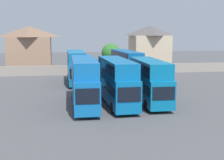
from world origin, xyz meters
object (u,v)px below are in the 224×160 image
Objects in this scene: house_terrace_left at (30,48)px; tree_left_of_lot at (111,53)px; bus_1 at (84,80)px; bus_4 at (76,66)px; bus_6 at (126,65)px; bus_2 at (117,79)px; house_terrace_centre at (149,46)px; bus_5 at (104,71)px; bus_3 at (149,79)px.

tree_left_of_lot is (16.26, -5.43, -0.87)m from house_terrace_left.
bus_4 is (-0.17, 14.91, -0.09)m from bus_1.
bus_6 is (8.04, -0.03, -0.01)m from bus_4.
bus_2 is 35.92m from house_terrace_centre.
bus_4 is 0.87× the size of bus_5.
tree_left_of_lot reaches higher than bus_6.
house_terrace_centre is (9.23, 18.72, 1.94)m from bus_6.
bus_6 reaches higher than bus_5.
bus_4 is (-7.66, 14.48, 0.08)m from bus_3.
bus_4 is 8.04m from bus_6.
bus_4 is 4.59m from bus_5.
tree_left_of_lot is at bearing 161.50° from bus_5.
bus_5 is (0.63, 14.93, -0.95)m from bus_2.
bus_4 is at bearing -94.09° from bus_6.
bus_6 is at bearing 162.41° from bus_2.
bus_5 is at bearing -100.01° from bus_6.
bus_4 is 25.52m from house_terrace_centre.
bus_3 is at bearing 27.80° from bus_4.
bus_1 reaches higher than bus_2.
tree_left_of_lot is (3.68, 27.15, 0.97)m from bus_2.
house_terrace_left reaches higher than bus_3.
bus_3 is 1.03× the size of bus_4.
tree_left_of_lot reaches higher than bus_3.
house_terrace_left reaches higher than bus_6.
bus_4 reaches higher than bus_3.
bus_4 is 14.69m from tree_left_of_lot.
bus_4 is 1.76× the size of tree_left_of_lot.
bus_5 is at bearing 176.08° from bus_2.
bus_6 is (4.19, 14.55, -0.01)m from bus_2.
house_terrace_left is (-8.90, 32.92, 1.75)m from bus_1.
house_terrace_left is (-13.21, 17.65, 2.79)m from bus_5.
bus_2 is 1.99× the size of tree_left_of_lot.
bus_1 reaches higher than bus_5.
bus_6 is 1.27× the size of house_terrace_left.
bus_2 is at bearing -68.88° from house_terrace_left.
bus_2 is 1.22× the size of house_terrace_centre.
bus_6 is (7.88, 14.88, -0.10)m from bus_1.
house_terrace_left is at bearing -140.93° from bus_6.
bus_3 is 14.46m from bus_6.
tree_left_of_lot is at bearing 149.03° from bus_4.
house_terrace_centre reaches higher than bus_6.
house_terrace_left is (-16.78, 18.04, 1.85)m from bus_6.
bus_1 is 1.12× the size of bus_4.
bus_6 is at bearing 89.69° from bus_4.
house_terrace_left is at bearing -163.89° from bus_1.
house_terrace_centre reaches higher than tree_left_of_lot.
house_terrace_centre is 11.54m from tree_left_of_lot.
bus_1 is 16.84m from bus_6.
bus_2 is (3.68, 0.33, -0.09)m from bus_1.
bus_3 is at bearing 94.25° from bus_1.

